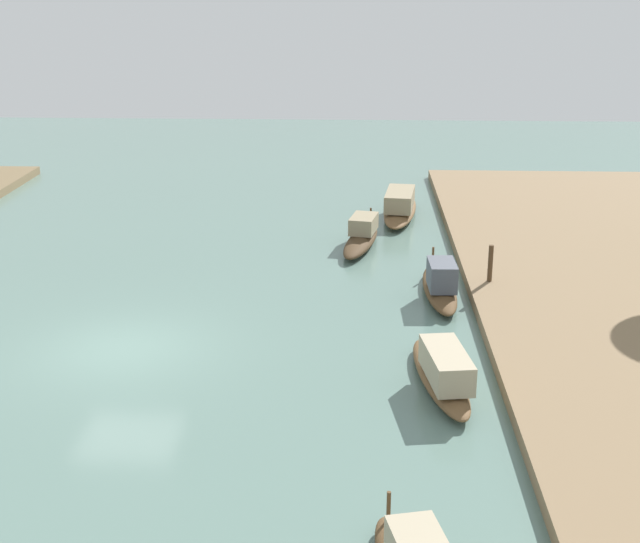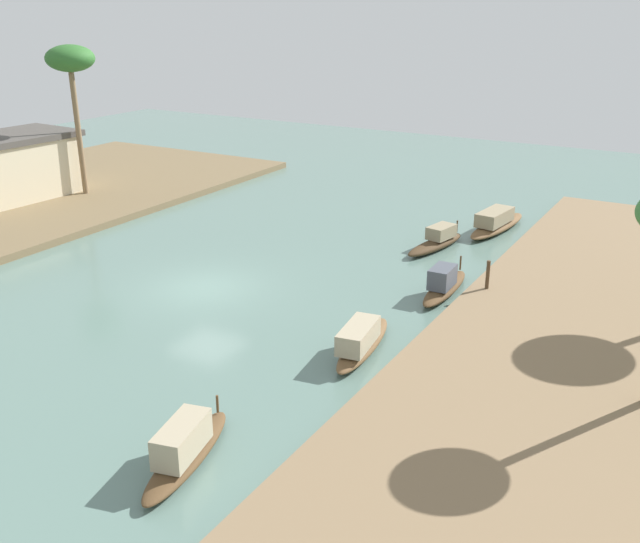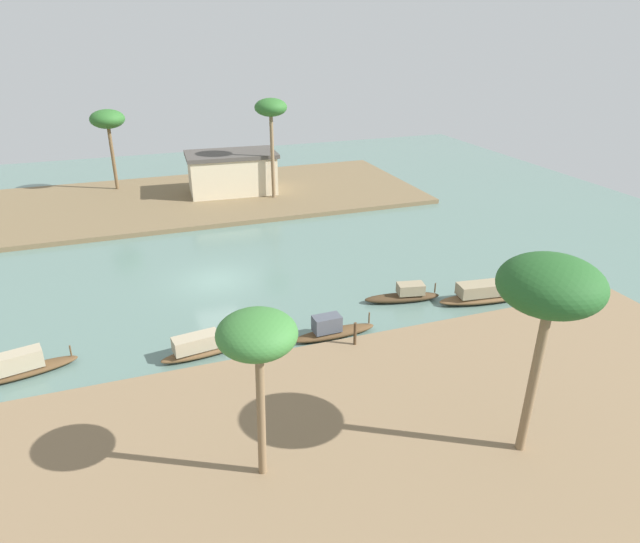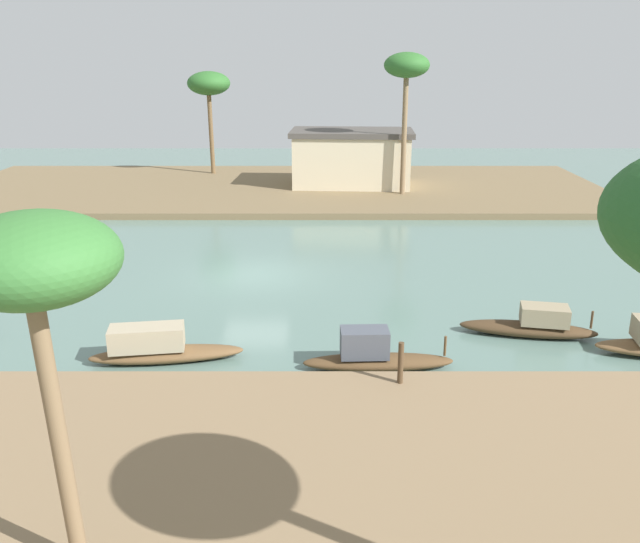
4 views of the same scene
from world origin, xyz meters
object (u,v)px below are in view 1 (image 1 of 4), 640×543
(sampan_with_red_awning, at_px, (400,206))
(mooring_post, at_px, (490,263))
(sampan_near_left_bank, at_px, (440,285))
(sampan_upstream_small, at_px, (442,372))
(sampan_open_hull, at_px, (362,236))

(sampan_with_red_awning, height_order, mooring_post, mooring_post)
(sampan_near_left_bank, relative_size, mooring_post, 3.79)
(sampan_upstream_small, xyz_separation_m, mooring_post, (6.43, -1.92, 0.46))
(mooring_post, bearing_deg, sampan_upstream_small, 163.37)
(sampan_with_red_awning, relative_size, sampan_near_left_bank, 1.31)
(sampan_with_red_awning, relative_size, mooring_post, 4.97)
(sampan_with_red_awning, bearing_deg, sampan_open_hull, 166.36)
(sampan_near_left_bank, bearing_deg, sampan_open_hull, 22.27)
(sampan_upstream_small, bearing_deg, sampan_with_red_awning, -7.04)
(sampan_with_red_awning, bearing_deg, sampan_upstream_small, -171.90)
(sampan_upstream_small, bearing_deg, sampan_near_left_bank, -12.65)
(sampan_with_red_awning, distance_m, sampan_near_left_bank, 8.89)
(sampan_open_hull, relative_size, sampan_near_left_bank, 1.01)
(sampan_near_left_bank, height_order, sampan_upstream_small, sampan_near_left_bank)
(sampan_near_left_bank, xyz_separation_m, sampan_upstream_small, (-5.89, 0.46, 0.03))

